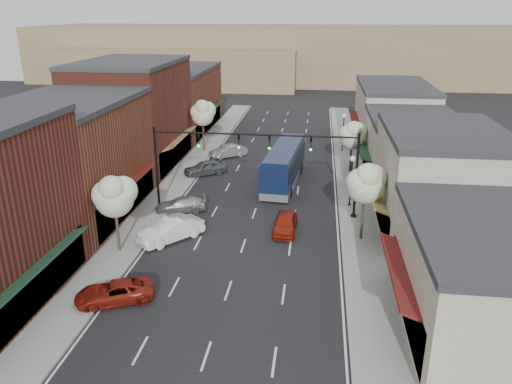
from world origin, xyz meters
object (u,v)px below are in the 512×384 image
(signal_mast_left, at_px, (185,157))
(tree_right_near, at_px, (366,182))
(tree_right_far, at_px, (353,134))
(tree_left_near, at_px, (114,195))
(tree_left_far, at_px, (203,112))
(lamp_post_near, at_px, (352,173))
(red_hatchback, at_px, (285,223))
(parked_car_a, at_px, (115,292))
(parked_car_d, at_px, (205,168))
(parked_car_b, at_px, (171,230))
(coach_bus, at_px, (284,164))
(signal_mast_right, at_px, (326,162))
(parked_car_c, at_px, (181,205))
(parked_car_e, at_px, (228,151))
(lamp_post_far, at_px, (344,126))

(signal_mast_left, relative_size, tree_right_near, 1.38)
(tree_right_far, height_order, tree_left_near, tree_left_near)
(tree_left_far, bearing_deg, tree_right_near, -52.96)
(tree_right_near, relative_size, tree_left_near, 1.05)
(signal_mast_left, bearing_deg, tree_right_near, -16.19)
(lamp_post_near, bearing_deg, tree_left_far, 136.11)
(signal_mast_left, distance_m, red_hatchback, 9.81)
(parked_car_a, xyz_separation_m, parked_car_d, (0.00, 23.41, 0.12))
(signal_mast_left, bearing_deg, parked_car_b, -86.79)
(tree_right_far, bearing_deg, tree_left_near, -129.69)
(tree_right_near, height_order, parked_car_b, tree_right_near)
(tree_left_far, bearing_deg, coach_bus, -44.47)
(parked_car_d, bearing_deg, signal_mast_right, 16.82)
(signal_mast_right, relative_size, tree_right_near, 1.38)
(parked_car_c, bearing_deg, tree_left_far, 171.01)
(tree_right_far, height_order, parked_car_b, tree_right_far)
(signal_mast_right, bearing_deg, parked_car_b, -152.32)
(lamp_post_near, height_order, parked_car_b, lamp_post_near)
(signal_mast_right, relative_size, parked_car_d, 1.90)
(parked_car_c, relative_size, parked_car_e, 0.99)
(signal_mast_left, xyz_separation_m, parked_car_c, (-0.43, -0.33, -4.02))
(tree_left_near, relative_size, tree_left_far, 0.93)
(tree_left_far, height_order, parked_car_e, tree_left_far)
(tree_right_far, height_order, coach_bus, tree_right_far)
(lamp_post_near, xyz_separation_m, parked_car_c, (-13.86, -2.83, -2.40))
(tree_right_far, distance_m, lamp_post_near, 9.51)
(red_hatchback, xyz_separation_m, parked_car_e, (-7.83, 19.17, -0.01))
(parked_car_b, height_order, parked_car_c, parked_car_b)
(tree_left_far, xyz_separation_m, lamp_post_far, (16.05, 2.06, -1.60))
(parked_car_b, xyz_separation_m, parked_car_d, (-0.90, 15.18, -0.07))
(lamp_post_near, bearing_deg, tree_right_far, 86.69)
(signal_mast_right, bearing_deg, tree_left_near, -149.86)
(signal_mast_right, height_order, coach_bus, signal_mast_right)
(signal_mast_right, relative_size, tree_left_near, 1.44)
(lamp_post_near, xyz_separation_m, parked_car_a, (-14.00, -16.46, -2.39))
(tree_left_near, bearing_deg, parked_car_e, 82.42)
(tree_right_near, relative_size, tree_right_far, 1.10)
(coach_bus, height_order, parked_car_a, coach_bus)
(tree_right_near, distance_m, tree_right_far, 16.01)
(lamp_post_near, xyz_separation_m, parked_car_b, (-13.10, -8.23, -2.20))
(tree_right_far, relative_size, lamp_post_near, 1.22)
(signal_mast_left, height_order, lamp_post_near, signal_mast_left)
(tree_left_near, relative_size, parked_car_c, 1.37)
(tree_left_near, height_order, tree_left_far, tree_left_far)
(tree_left_near, relative_size, parked_car_b, 1.16)
(tree_right_far, relative_size, lamp_post_far, 1.22)
(parked_car_d, bearing_deg, parked_car_e, 135.49)
(signal_mast_right, xyz_separation_m, lamp_post_far, (2.18, 20.00, -1.62))
(tree_right_far, relative_size, parked_car_e, 1.29)
(tree_left_far, distance_m, red_hatchback, 24.20)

